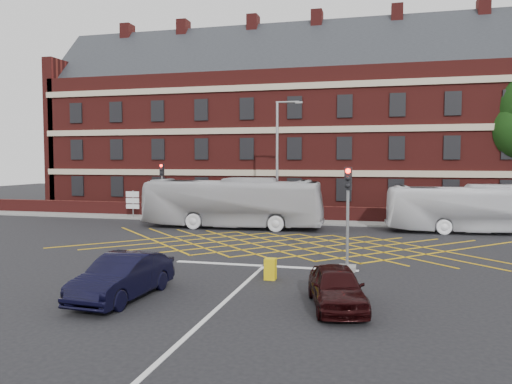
% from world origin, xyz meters
% --- Properties ---
extents(ground, '(120.00, 120.00, 0.00)m').
position_xyz_m(ground, '(0.00, 0.00, 0.00)').
color(ground, black).
rests_on(ground, ground).
extents(victorian_building, '(51.00, 12.17, 20.40)m').
position_xyz_m(victorian_building, '(0.25, 22.00, 7.84)').
color(victorian_building, '#511714').
rests_on(victorian_building, ground).
extents(boundary_wall, '(56.00, 0.50, 1.10)m').
position_xyz_m(boundary_wall, '(0.00, 13.00, 0.55)').
color(boundary_wall, '#4F1615').
rests_on(boundary_wall, ground).
extents(far_pavement, '(60.00, 3.00, 0.12)m').
position_xyz_m(far_pavement, '(0.00, 12.00, 0.06)').
color(far_pavement, slate).
rests_on(far_pavement, ground).
extents(box_junction_hatching, '(8.22, 8.22, 0.02)m').
position_xyz_m(box_junction_hatching, '(0.00, 2.00, 0.01)').
color(box_junction_hatching, '#CC990C').
rests_on(box_junction_hatching, ground).
extents(stop_line, '(8.00, 0.30, 0.02)m').
position_xyz_m(stop_line, '(0.00, -3.50, 0.01)').
color(stop_line, silver).
rests_on(stop_line, ground).
extents(centre_line, '(0.15, 14.00, 0.02)m').
position_xyz_m(centre_line, '(0.00, -10.00, 0.01)').
color(centre_line, silver).
rests_on(centre_line, ground).
extents(bus_left, '(12.17, 3.12, 3.37)m').
position_xyz_m(bus_left, '(-4.83, 7.86, 1.69)').
color(bus_left, '#BDBCC1').
rests_on(bus_left, ground).
extents(bus_right, '(11.04, 3.44, 3.03)m').
position_xyz_m(bus_right, '(10.63, 9.28, 1.51)').
color(bus_right, white).
rests_on(bus_right, ground).
extents(car_navy, '(1.81, 4.51, 1.46)m').
position_xyz_m(car_navy, '(-3.38, -9.54, 0.73)').
color(car_navy, black).
rests_on(car_navy, ground).
extents(car_maroon, '(2.38, 4.07, 1.30)m').
position_xyz_m(car_maroon, '(3.54, -8.86, 0.65)').
color(car_maroon, black).
rests_on(car_maroon, ground).
extents(traffic_light_near, '(0.70, 0.70, 4.27)m').
position_xyz_m(traffic_light_near, '(3.52, -3.51, 1.76)').
color(traffic_light_near, slate).
rests_on(traffic_light_near, ground).
extents(traffic_light_far, '(0.70, 0.70, 4.27)m').
position_xyz_m(traffic_light_far, '(-11.78, 11.85, 1.76)').
color(traffic_light_far, slate).
rests_on(traffic_light_far, ground).
extents(street_lamp, '(2.25, 1.00, 8.58)m').
position_xyz_m(street_lamp, '(-2.09, 9.71, 2.92)').
color(street_lamp, slate).
rests_on(street_lamp, ground).
extents(direction_signs, '(1.10, 0.16, 2.20)m').
position_xyz_m(direction_signs, '(-13.89, 11.01, 1.38)').
color(direction_signs, gray).
rests_on(direction_signs, ground).
extents(utility_cabinet, '(0.43, 0.40, 0.81)m').
position_xyz_m(utility_cabinet, '(0.77, -5.80, 0.41)').
color(utility_cabinet, gold).
rests_on(utility_cabinet, ground).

